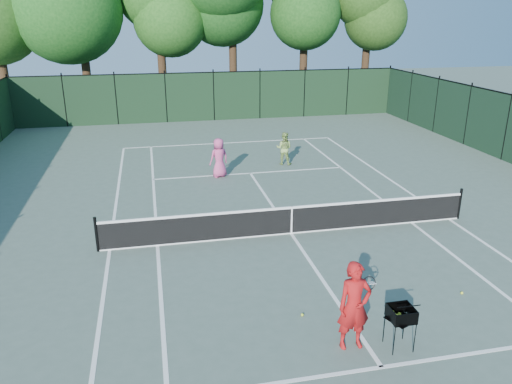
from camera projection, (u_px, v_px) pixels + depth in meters
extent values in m
plane|color=#4D5E52|center=(291.00, 234.00, 15.58)|extent=(90.00, 90.00, 0.00)
cube|color=white|center=(110.00, 250.00, 14.50)|extent=(0.10, 23.77, 0.01)
cube|color=white|center=(449.00, 219.00, 16.67)|extent=(0.10, 23.77, 0.01)
cube|color=white|center=(158.00, 246.00, 14.77)|extent=(0.10, 23.77, 0.01)
cube|color=white|center=(412.00, 223.00, 16.40)|extent=(0.10, 23.77, 0.01)
cube|color=white|center=(230.00, 143.00, 26.52)|extent=(10.97, 0.10, 0.01)
cube|color=white|center=(382.00, 367.00, 9.69)|extent=(8.23, 0.10, 0.01)
cube|color=white|center=(250.00, 173.00, 21.47)|extent=(8.23, 0.10, 0.01)
cube|color=white|center=(291.00, 233.00, 15.58)|extent=(0.10, 12.80, 0.01)
cube|color=black|center=(292.00, 220.00, 15.43)|extent=(11.60, 0.03, 0.85)
cube|color=white|center=(292.00, 208.00, 15.29)|extent=(11.60, 0.05, 0.07)
cube|color=white|center=(291.00, 233.00, 15.58)|extent=(11.60, 0.05, 0.04)
cube|color=white|center=(292.00, 220.00, 15.43)|extent=(0.05, 0.04, 0.91)
cylinder|color=black|center=(96.00, 234.00, 14.26)|extent=(0.09, 0.09, 1.06)
cylinder|color=black|center=(460.00, 204.00, 16.55)|extent=(0.09, 0.09, 1.06)
cube|color=black|center=(214.00, 97.00, 31.64)|extent=(24.00, 0.05, 3.00)
cylinder|color=black|center=(5.00, 83.00, 32.04)|extent=(0.56, 0.56, 4.50)
cylinder|color=black|center=(87.00, 78.00, 33.44)|extent=(0.56, 0.56, 4.80)
cylinder|color=black|center=(163.00, 80.00, 34.33)|extent=(0.56, 0.56, 4.30)
cylinder|color=black|center=(233.00, 73.00, 35.66)|extent=(0.56, 0.56, 5.00)
cylinder|color=black|center=(303.00, 75.00, 36.07)|extent=(0.56, 0.56, 4.60)
cylinder|color=black|center=(365.00, 74.00, 37.55)|extent=(0.56, 0.56, 4.40)
imported|color=#AB1314|center=(354.00, 306.00, 10.00)|extent=(0.70, 0.46, 1.90)
cylinder|color=black|center=(368.00, 295.00, 10.41)|extent=(0.03, 0.03, 0.30)
torus|color=black|center=(369.00, 283.00, 10.32)|extent=(0.30, 0.10, 0.30)
imported|color=#C7467F|center=(219.00, 158.00, 20.75)|extent=(0.93, 0.76, 1.65)
imported|color=#8CAC56|center=(284.00, 148.00, 22.52)|extent=(0.90, 0.83, 1.49)
cylinder|color=black|center=(394.00, 341.00, 9.93)|extent=(0.02, 0.02, 0.66)
cylinder|color=black|center=(415.00, 338.00, 10.02)|extent=(0.02, 0.02, 0.66)
cylinder|color=black|center=(384.00, 328.00, 10.34)|extent=(0.02, 0.02, 0.66)
cylinder|color=black|center=(404.00, 325.00, 10.43)|extent=(0.02, 0.02, 0.66)
cube|color=black|center=(401.00, 313.00, 10.02)|extent=(0.64, 0.64, 0.28)
sphere|color=#C2CF2A|center=(401.00, 317.00, 10.05)|extent=(0.07, 0.07, 0.07)
sphere|color=#C2CF2A|center=(401.00, 317.00, 10.05)|extent=(0.07, 0.07, 0.07)
sphere|color=#C2CF2A|center=(401.00, 317.00, 10.05)|extent=(0.07, 0.07, 0.07)
sphere|color=#C2CF2A|center=(401.00, 317.00, 10.05)|extent=(0.07, 0.07, 0.07)
sphere|color=#C2CF2A|center=(401.00, 317.00, 10.05)|extent=(0.07, 0.07, 0.07)
sphere|color=#C2CF2A|center=(401.00, 317.00, 10.05)|extent=(0.07, 0.07, 0.07)
sphere|color=#C2CF2A|center=(401.00, 317.00, 10.05)|extent=(0.07, 0.07, 0.07)
sphere|color=#C2CF2A|center=(401.00, 317.00, 10.05)|extent=(0.07, 0.07, 0.07)
sphere|color=#C2CF2A|center=(401.00, 317.00, 10.05)|extent=(0.07, 0.07, 0.07)
sphere|color=#C2CF2A|center=(401.00, 317.00, 10.05)|extent=(0.07, 0.07, 0.07)
sphere|color=#C2CF2A|center=(401.00, 317.00, 10.05)|extent=(0.07, 0.07, 0.07)
sphere|color=#C2CF2A|center=(401.00, 317.00, 10.05)|extent=(0.07, 0.07, 0.07)
sphere|color=#C2CF2A|center=(401.00, 317.00, 10.05)|extent=(0.07, 0.07, 0.07)
sphere|color=#C2CF2A|center=(401.00, 317.00, 10.05)|extent=(0.07, 0.07, 0.07)
sphere|color=yellow|center=(462.00, 293.00, 12.21)|extent=(0.07, 0.07, 0.07)
sphere|color=#B6D12A|center=(302.00, 315.00, 11.32)|extent=(0.07, 0.07, 0.07)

